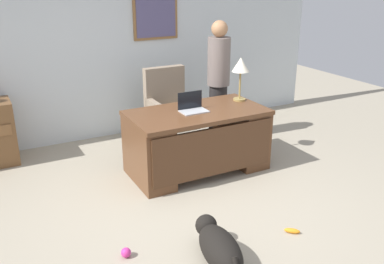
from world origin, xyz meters
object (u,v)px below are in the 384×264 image
object	(u,v)px
laptop	(192,106)
person_standing	(218,80)
dog_toy_bone	(292,231)
desk	(198,139)
armchair	(169,111)
desk_lamp	(241,67)
dog_toy_ball	(126,253)
dog_lying	(219,246)

from	to	relation	value
laptop	person_standing	bearing A→B (deg)	42.81
person_standing	dog_toy_bone	world-z (taller)	person_standing
desk	laptop	size ratio (longest dim) A/B	5.19
armchair	desk	bearing A→B (deg)	-95.00
desk	armchair	size ratio (longest dim) A/B	1.52
armchair	desk_lamp	xyz separation A→B (m)	(0.61, -0.85, 0.73)
laptop	desk_lamp	size ratio (longest dim) A/B	0.57
person_standing	laptop	xyz separation A→B (m)	(-0.84, -0.77, -0.06)
dog_toy_ball	dog_toy_bone	world-z (taller)	dog_toy_ball
dog_toy_bone	dog_toy_ball	bearing A→B (deg)	165.42
laptop	dog_toy_bone	bearing A→B (deg)	-83.51
person_standing	laptop	distance (m)	1.14
desk_lamp	dog_toy_ball	xyz separation A→B (m)	(-2.10, -1.40, -1.17)
desk	laptop	distance (m)	0.42
laptop	dog_toy_ball	bearing A→B (deg)	-136.20
desk	desk_lamp	size ratio (longest dim) A/B	2.98
dog_lying	person_standing	bearing A→B (deg)	59.09
person_standing	desk_lamp	distance (m)	0.74
armchair	dog_toy_bone	bearing A→B (deg)	-89.02
person_standing	desk_lamp	xyz separation A→B (m)	(-0.08, -0.66, 0.32)
armchair	dog_toy_bone	world-z (taller)	armchair
person_standing	dog_toy_ball	size ratio (longest dim) A/B	19.41
desk	person_standing	world-z (taller)	person_standing
desk_lamp	dog_toy_ball	size ratio (longest dim) A/B	6.24
person_standing	laptop	bearing A→B (deg)	-137.19
desk	dog_toy_ball	size ratio (longest dim) A/B	18.59
person_standing	dog_lying	size ratio (longest dim) A/B	2.12
dog_lying	dog_toy_ball	bearing A→B (deg)	147.42
desk_lamp	dog_toy_bone	xyz separation A→B (m)	(-0.56, -1.80, -1.19)
person_standing	dog_toy_ball	xyz separation A→B (m)	(-2.17, -2.06, -0.85)
person_standing	laptop	size ratio (longest dim) A/B	5.42
dog_lying	laptop	bearing A→B (deg)	69.08
laptop	dog_toy_bone	distance (m)	1.88
person_standing	dog_toy_ball	world-z (taller)	person_standing
armchair	laptop	xyz separation A→B (m)	(-0.15, -0.97, 0.35)
person_standing	dog_toy_ball	bearing A→B (deg)	-136.58
armchair	dog_toy_bone	size ratio (longest dim) A/B	7.26
armchair	dog_toy_ball	distance (m)	2.73
desk	person_standing	distance (m)	1.23
desk_lamp	person_standing	bearing A→B (deg)	83.08
armchair	person_standing	world-z (taller)	person_standing
dog_toy_bone	desk	bearing A→B (deg)	94.72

